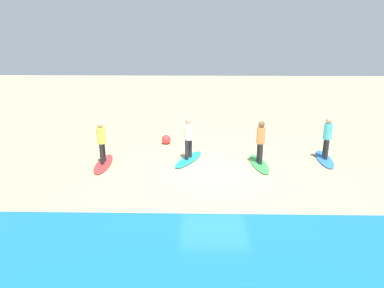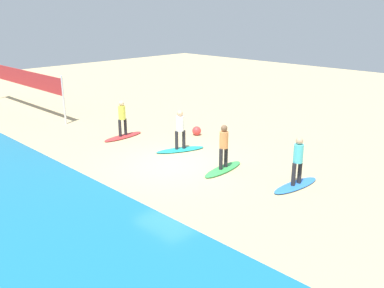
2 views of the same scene
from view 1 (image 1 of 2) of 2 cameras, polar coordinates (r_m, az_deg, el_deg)
ground_plane at (r=12.40m, az=3.88°, el=-4.93°), size 60.00×60.00×0.00m
surfboard_blue at (r=14.63m, az=21.18°, el=-2.32°), size 0.79×2.15×0.09m
surfer_blue at (r=14.34m, az=21.62°, el=1.40°), size 0.32×0.46×1.64m
surfboard_green at (r=13.41m, az=11.11°, el=-3.23°), size 0.74×2.14×0.09m
surfer_green at (r=13.09m, az=11.36°, el=0.83°), size 0.32×0.46×1.64m
surfboard_teal at (r=13.61m, az=-0.58°, el=-2.56°), size 1.37×2.15×0.09m
surfer_teal at (r=13.29m, az=-0.59°, el=1.45°), size 0.32×0.43×1.64m
surfboard_red at (r=13.58m, az=-14.52°, el=-3.19°), size 0.65×2.12×0.09m
surfer_red at (r=13.27m, az=-14.85°, el=0.81°), size 0.32×0.46×1.64m
beach_ball at (r=15.62m, az=-4.33°, el=0.76°), size 0.42×0.42×0.42m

